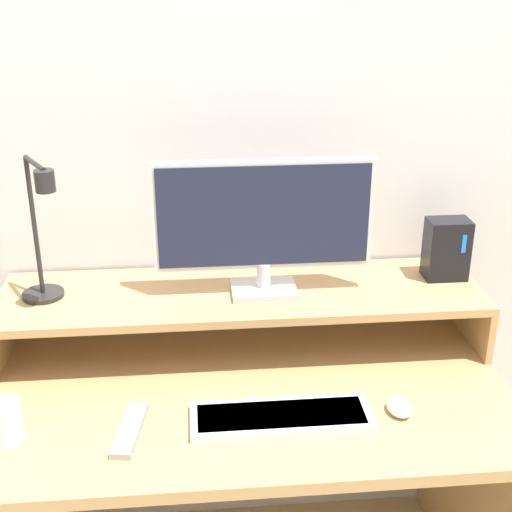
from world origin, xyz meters
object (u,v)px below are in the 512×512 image
(desk_lamp, at_px, (42,240))
(keyboard, at_px, (281,417))
(mouse, at_px, (399,407))
(mug, at_px, (5,421))
(monitor, at_px, (264,222))
(remote_control, at_px, (130,430))
(router_dock, at_px, (446,249))

(desk_lamp, height_order, keyboard, desk_lamp)
(mouse, relative_size, mug, 0.87)
(monitor, height_order, remote_control, monitor)
(remote_control, bearing_deg, desk_lamp, 122.31)
(mug, bearing_deg, keyboard, 0.69)
(monitor, xyz_separation_m, mouse, (0.28, -0.33, -0.34))
(monitor, height_order, router_dock, monitor)
(keyboard, bearing_deg, mouse, 1.36)
(mouse, distance_m, remote_control, 0.61)
(desk_lamp, bearing_deg, mug, -98.88)
(router_dock, xyz_separation_m, mug, (-1.10, -0.39, -0.20))
(router_dock, distance_m, mug, 1.18)
(monitor, relative_size, mouse, 6.94)
(mouse, xyz_separation_m, remote_control, (-0.61, -0.02, -0.01))
(monitor, relative_size, desk_lamp, 1.48)
(monitor, xyz_separation_m, remote_control, (-0.33, -0.35, -0.35))
(monitor, height_order, mouse, monitor)
(keyboard, bearing_deg, mug, -179.31)
(desk_lamp, distance_m, mouse, 0.94)
(keyboard, bearing_deg, monitor, 90.97)
(mouse, bearing_deg, keyboard, -178.64)
(router_dock, height_order, keyboard, router_dock)
(monitor, xyz_separation_m, keyboard, (0.01, -0.34, -0.35))
(monitor, bearing_deg, remote_control, -133.44)
(mug, bearing_deg, remote_control, -1.38)
(monitor, bearing_deg, router_dock, 5.48)
(router_dock, bearing_deg, mouse, -120.08)
(keyboard, distance_m, remote_control, 0.34)
(router_dock, height_order, remote_control, router_dock)
(router_dock, distance_m, keyboard, 0.67)
(router_dock, height_order, mug, router_dock)
(router_dock, bearing_deg, mug, -160.31)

